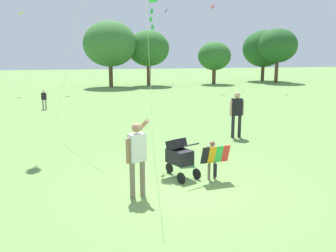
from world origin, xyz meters
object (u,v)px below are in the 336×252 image
(child_with_butterfly_kite, at_px, (213,156))
(person_sitting_far, at_px, (237,111))
(person_adult_flyer, at_px, (137,153))
(stroller, at_px, (179,154))
(cooler_box, at_px, (185,159))
(person_red_shirt, at_px, (44,98))

(child_with_butterfly_kite, distance_m, person_sitting_far, 4.86)
(person_adult_flyer, bearing_deg, stroller, 40.58)
(person_adult_flyer, relative_size, person_sitting_far, 1.02)
(stroller, bearing_deg, person_sitting_far, 50.17)
(person_adult_flyer, bearing_deg, person_sitting_far, 47.84)
(cooler_box, bearing_deg, stroller, -114.50)
(person_sitting_far, bearing_deg, person_adult_flyer, -132.16)
(child_with_butterfly_kite, relative_size, person_red_shirt, 0.93)
(person_adult_flyer, distance_m, cooler_box, 2.74)
(stroller, bearing_deg, person_adult_flyer, -139.42)
(child_with_butterfly_kite, distance_m, stroller, 0.87)
(child_with_butterfly_kite, height_order, person_red_shirt, person_red_shirt)
(person_adult_flyer, height_order, cooler_box, person_adult_flyer)
(stroller, xyz_separation_m, person_red_shirt, (-4.60, 12.66, 0.03))
(person_adult_flyer, distance_m, stroller, 1.66)
(child_with_butterfly_kite, xyz_separation_m, person_adult_flyer, (-2.01, -0.68, 0.41))
(person_sitting_far, bearing_deg, child_with_butterfly_kite, -119.88)
(person_red_shirt, relative_size, person_sitting_far, 0.62)
(person_red_shirt, bearing_deg, person_adult_flyer, -76.17)
(person_adult_flyer, height_order, person_red_shirt, person_adult_flyer)
(child_with_butterfly_kite, bearing_deg, person_red_shirt, 112.46)
(stroller, bearing_deg, child_with_butterfly_kite, -24.70)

